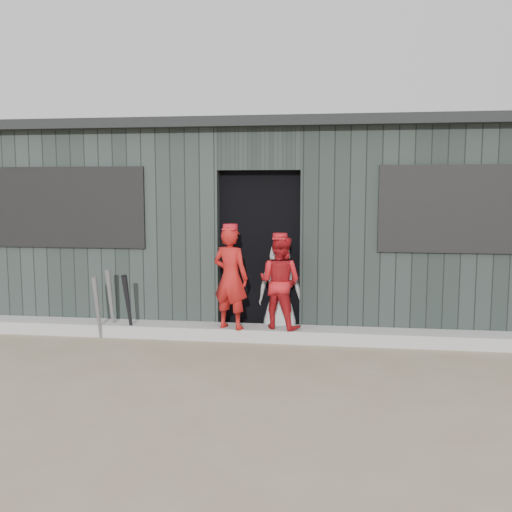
# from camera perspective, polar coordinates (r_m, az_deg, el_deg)

# --- Properties ---
(ground) EXTENTS (80.00, 80.00, 0.00)m
(ground) POSITION_cam_1_polar(r_m,az_deg,el_deg) (5.14, -2.80, -13.53)
(ground) COLOR #72634F
(ground) RESTS_ON ground
(curb) EXTENTS (8.00, 0.36, 0.15)m
(curb) POSITION_cam_1_polar(r_m,az_deg,el_deg) (6.83, 0.02, -7.71)
(curb) COLOR gray
(curb) RESTS_ON ground
(bat_left) EXTENTS (0.08, 0.21, 0.83)m
(bat_left) POSITION_cam_1_polar(r_m,az_deg,el_deg) (7.13, -14.30, -4.51)
(bat_left) COLOR gray
(bat_left) RESTS_ON ground
(bat_mid) EXTENTS (0.10, 0.18, 0.76)m
(bat_mid) POSITION_cam_1_polar(r_m,az_deg,el_deg) (7.04, -15.57, -4.98)
(bat_mid) COLOR slate
(bat_mid) RESTS_ON ground
(bat_right) EXTENTS (0.09, 0.26, 0.78)m
(bat_right) POSITION_cam_1_polar(r_m,az_deg,el_deg) (6.94, -12.65, -4.95)
(bat_right) COLOR black
(bat_right) RESTS_ON ground
(player_red_left) EXTENTS (0.51, 0.42, 1.20)m
(player_red_left) POSITION_cam_1_polar(r_m,az_deg,el_deg) (6.64, -2.56, -2.18)
(player_red_left) COLOR #9F1513
(player_red_left) RESTS_ON curb
(player_red_right) EXTENTS (0.65, 0.58, 1.09)m
(player_red_right) POSITION_cam_1_polar(r_m,az_deg,el_deg) (6.67, 2.39, -2.61)
(player_red_right) COLOR #AC151A
(player_red_right) RESTS_ON curb
(player_grey_back) EXTENTS (0.55, 0.37, 1.11)m
(player_grey_back) POSITION_cam_1_polar(r_m,az_deg,el_deg) (6.95, 2.43, -3.40)
(player_grey_back) COLOR #A4A4A4
(player_grey_back) RESTS_ON ground
(dugout) EXTENTS (8.30, 3.30, 2.62)m
(dugout) POSITION_cam_1_polar(r_m,az_deg,el_deg) (8.30, 1.59, 3.33)
(dugout) COLOR black
(dugout) RESTS_ON ground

